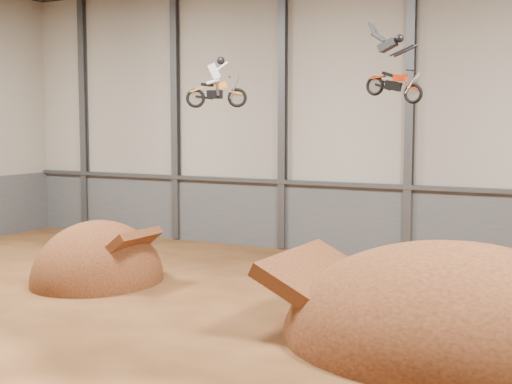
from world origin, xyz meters
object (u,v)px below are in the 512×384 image
(takeoff_ramp, at_px, (98,282))
(fmx_rider_a, at_px, (216,80))
(landing_ramp, at_px, (453,342))
(fmx_rider_b, at_px, (392,63))

(takeoff_ramp, xyz_separation_m, fmx_rider_a, (4.70, 1.82, 8.29))
(landing_ramp, bearing_deg, fmx_rider_a, 162.71)
(takeoff_ramp, distance_m, fmx_rider_b, 14.98)
(takeoff_ramp, distance_m, fmx_rider_a, 9.70)
(fmx_rider_a, xyz_separation_m, fmx_rider_b, (7.59, -1.31, 0.27))
(fmx_rider_a, height_order, fmx_rider_b, fmx_rider_b)
(takeoff_ramp, relative_size, landing_ramp, 0.56)
(landing_ramp, height_order, fmx_rider_b, fmx_rider_b)
(fmx_rider_b, bearing_deg, fmx_rider_a, 179.83)
(fmx_rider_a, bearing_deg, takeoff_ramp, 173.55)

